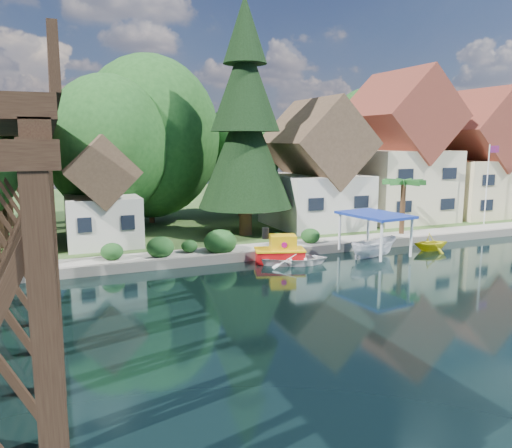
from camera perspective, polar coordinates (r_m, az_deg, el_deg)
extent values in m
plane|color=black|center=(27.52, 9.89, -7.38)|extent=(140.00, 140.00, 0.00)
cube|color=#2A471C|center=(58.51, -7.95, 1.92)|extent=(140.00, 52.00, 0.50)
cube|color=slate|center=(36.08, 8.60, -2.77)|extent=(60.00, 0.40, 0.62)
cube|color=gray|center=(38.15, 10.20, -1.81)|extent=(50.00, 2.60, 0.06)
cube|color=black|center=(19.57, -27.22, -3.19)|extent=(4.00, 0.36, 8.00)
cube|color=black|center=(22.70, -26.55, -1.50)|extent=(4.00, 0.36, 8.00)
cube|color=black|center=(25.84, -26.03, -0.22)|extent=(4.00, 0.36, 8.00)
cube|color=black|center=(29.00, -25.63, 0.78)|extent=(4.00, 0.36, 8.00)
cube|color=black|center=(32.17, -25.31, 1.58)|extent=(4.00, 0.36, 8.00)
cube|color=black|center=(35.34, -25.05, 2.24)|extent=(4.00, 0.36, 8.00)
cube|color=black|center=(38.52, -24.83, 2.79)|extent=(4.00, 0.36, 8.00)
cube|color=black|center=(41.70, -24.64, 3.26)|extent=(4.00, 0.36, 8.00)
cube|color=black|center=(44.88, -24.48, 3.66)|extent=(4.00, 0.36, 8.00)
cube|color=black|center=(48.07, -24.34, 4.01)|extent=(4.00, 0.36, 8.00)
cube|color=black|center=(28.26, -22.70, 9.03)|extent=(0.35, 44.00, 0.35)
cube|color=black|center=(28.33, -26.32, 9.39)|extent=(4.00, 44.00, 0.30)
cube|color=black|center=(28.28, -22.30, 10.78)|extent=(0.12, 44.00, 0.80)
cube|color=silver|center=(44.00, 6.75, 2.71)|extent=(7.50, 8.00, 4.50)
cube|color=#463425|center=(43.69, 6.87, 9.17)|extent=(7.64, 8.64, 7.64)
cube|color=black|center=(39.45, 6.90, 2.25)|extent=(1.35, 0.08, 1.00)
cube|color=black|center=(41.64, 11.97, 2.49)|extent=(1.35, 0.08, 1.00)
cube|color=beige|center=(49.25, 15.73, 4.32)|extent=(8.50, 8.50, 6.50)
cube|color=maroon|center=(49.11, 16.07, 11.67)|extent=(8.65, 9.18, 8.65)
cube|color=black|center=(44.40, 16.70, 4.16)|extent=(1.53, 0.08, 1.00)
cube|color=black|center=(47.51, 21.20, 4.24)|extent=(1.53, 0.08, 1.00)
cube|color=beige|center=(54.90, 23.50, 3.87)|extent=(8.00, 8.00, 5.50)
cube|color=maroon|center=(54.71, 23.90, 9.74)|extent=(8.15, 8.64, 8.15)
cube|color=black|center=(50.48, 24.99, 3.65)|extent=(1.44, 0.08, 1.00)
cube|color=silver|center=(37.33, -17.06, 0.36)|extent=(5.00, 5.00, 3.50)
cube|color=#463425|center=(36.96, -17.33, 5.80)|extent=(5.09, 5.40, 5.09)
cube|color=black|center=(34.71, -19.00, -0.13)|extent=(0.90, 0.08, 1.00)
cube|color=black|center=(34.96, -14.42, 0.16)|extent=(0.90, 0.08, 1.00)
cylinder|color=#382314|center=(41.79, -16.30, 2.03)|extent=(0.50, 0.50, 4.50)
ellipsoid|color=#184217|center=(41.47, -16.61, 8.55)|extent=(4.40, 4.40, 5.06)
cylinder|color=#382314|center=(46.25, -11.89, 3.19)|extent=(0.50, 0.50, 4.95)
ellipsoid|color=#184217|center=(45.98, -12.12, 9.67)|extent=(5.00, 5.00, 5.75)
cylinder|color=#382314|center=(49.62, -1.79, 3.29)|extent=(0.50, 0.50, 4.05)
ellipsoid|color=#184217|center=(49.33, -1.82, 8.23)|extent=(4.00, 4.00, 4.60)
cylinder|color=#382314|center=(56.54, 12.65, 4.06)|extent=(0.50, 0.50, 4.50)
ellipsoid|color=#184217|center=(56.30, 12.83, 8.88)|extent=(4.60, 4.60, 5.29)
cylinder|color=#382314|center=(58.53, 21.35, 3.38)|extent=(0.50, 0.50, 3.60)
ellipsoid|color=#184217|center=(58.28, 21.57, 7.09)|extent=(3.80, 3.80, 4.37)
ellipsoid|color=#174118|center=(32.74, -10.90, -2.40)|extent=(1.98, 1.98, 1.53)
ellipsoid|color=#174118|center=(33.49, -7.63, -2.34)|extent=(1.54, 1.54, 1.19)
ellipsoid|color=#174118|center=(33.51, -4.11, -1.82)|extent=(2.20, 2.20, 1.70)
ellipsoid|color=#174118|center=(32.53, -16.15, -2.84)|extent=(1.76, 1.76, 1.36)
ellipsoid|color=#174118|center=(35.71, 2.48, -1.51)|extent=(1.54, 1.54, 1.19)
ellipsoid|color=#174118|center=(36.53, 6.25, -1.18)|extent=(1.76, 1.76, 1.36)
cylinder|color=#382314|center=(39.55, -1.21, 1.17)|extent=(1.01, 1.01, 3.35)
cone|color=black|center=(39.13, -1.23, 8.48)|extent=(7.38, 7.38, 8.95)
cone|color=black|center=(39.35, -1.26, 15.82)|extent=(5.37, 5.37, 7.27)
cone|color=black|center=(39.97, -1.28, 21.41)|extent=(3.35, 3.35, 5.03)
cylinder|color=#382314|center=(41.34, 16.40, 1.60)|extent=(0.40, 0.40, 4.01)
ellipsoid|color=#194B1B|center=(41.11, 16.54, 4.62)|extent=(3.62, 3.62, 0.91)
cylinder|color=white|center=(48.83, 24.88, 4.08)|extent=(0.10, 0.10, 7.07)
cube|color=red|center=(49.07, 25.59, 7.73)|extent=(1.01, 0.07, 0.61)
cube|color=#B20B0E|center=(33.10, 2.71, -3.70)|extent=(3.50, 2.52, 0.84)
cube|color=#DDA70B|center=(33.00, 2.72, -2.93)|extent=(3.63, 2.65, 0.10)
cube|color=#DDA70B|center=(32.93, 3.09, -2.18)|extent=(1.97, 1.69, 1.05)
cylinder|color=black|center=(32.66, 1.09, -1.04)|extent=(0.46, 0.46, 0.73)
cylinder|color=#A90D59|center=(32.30, 3.25, -2.41)|extent=(0.39, 0.19, 0.38)
cylinder|color=#A90D59|center=(33.56, 2.93, -1.95)|extent=(0.39, 0.19, 0.38)
cylinder|color=#A90D59|center=(33.06, 4.53, -2.15)|extent=(0.19, 0.39, 0.38)
imported|color=silver|center=(32.53, 4.41, -3.81)|extent=(5.16, 4.48, 0.89)
imported|color=white|center=(35.15, 13.31, -2.54)|extent=(3.98, 1.93, 1.47)
cube|color=navy|center=(34.76, 13.45, 1.03)|extent=(3.85, 5.12, 0.18)
cylinder|color=white|center=(34.48, 17.33, -1.45)|extent=(0.18, 0.18, 2.66)
cylinder|color=white|center=(37.36, 12.70, -0.42)|extent=(0.18, 0.18, 2.66)
cylinder|color=white|center=(32.61, 14.13, -1.92)|extent=(0.18, 0.18, 2.66)
cylinder|color=white|center=(35.64, 9.53, -0.80)|extent=(0.18, 0.18, 2.66)
imported|color=yellow|center=(38.39, 19.38, -1.86)|extent=(2.99, 2.67, 1.42)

